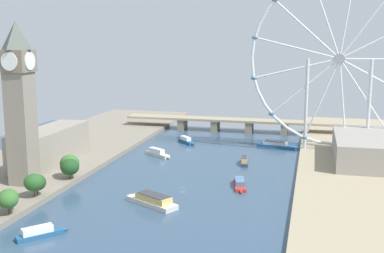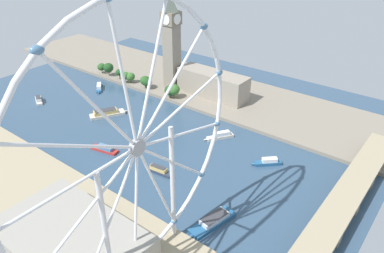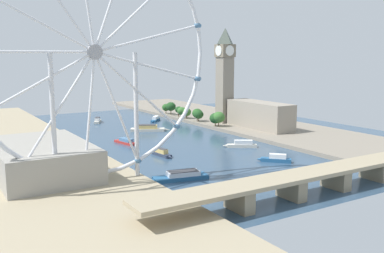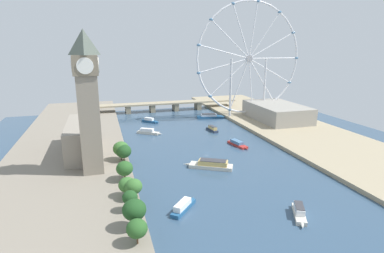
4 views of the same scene
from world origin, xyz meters
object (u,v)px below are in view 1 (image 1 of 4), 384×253
at_px(tour_boat_5, 245,161).
at_px(river_bridge, 232,122).
at_px(tour_boat_0, 186,141).
at_px(tour_boat_3, 277,145).
at_px(parliament_block, 50,146).
at_px(riverside_hall, 372,149).
at_px(tour_boat_2, 40,233).
at_px(tour_boat_7, 158,153).
at_px(ferris_wheel, 340,60).
at_px(tour_boat_6, 152,200).
at_px(clock_tower, 20,101).
at_px(tour_boat_4, 240,184).

bearing_deg(tour_boat_5, river_bridge, 6.85).
height_order(tour_boat_0, tour_boat_3, tour_boat_0).
height_order(parliament_block, riverside_hall, parliament_block).
distance_m(tour_boat_2, tour_boat_7, 152.56).
xyz_separation_m(tour_boat_2, tour_boat_3, (86.75, 202.98, -0.06)).
relative_size(ferris_wheel, tour_boat_6, 3.87).
height_order(tour_boat_3, tour_boat_6, tour_boat_6).
distance_m(clock_tower, riverside_hall, 225.62).
bearing_deg(river_bridge, tour_boat_0, -115.45).
bearing_deg(tour_boat_2, parliament_block, 69.29).
relative_size(tour_boat_3, tour_boat_6, 1.07).
bearing_deg(riverside_hall, parliament_block, -164.36).
height_order(ferris_wheel, tour_boat_5, ferris_wheel).
xyz_separation_m(riverside_hall, tour_boat_6, (-118.46, -110.37, -9.18)).
distance_m(parliament_block, tour_boat_3, 172.68).
bearing_deg(tour_boat_6, river_bridge, -63.08).
height_order(tour_boat_0, tour_boat_5, tour_boat_0).
distance_m(ferris_wheel, tour_boat_6, 182.97).
xyz_separation_m(parliament_block, tour_boat_7, (58.59, 48.68, -12.58)).
height_order(river_bridge, tour_boat_2, river_bridge).
xyz_separation_m(clock_tower, tour_boat_4, (119.00, 32.84, -48.82)).
xyz_separation_m(parliament_block, river_bridge, (95.90, 155.21, -6.11)).
bearing_deg(tour_boat_7, river_bridge, 103.88).
xyz_separation_m(parliament_block, tour_boat_6, (87.93, -52.61, -12.30)).
bearing_deg(tour_boat_7, parliament_block, -107.10).
xyz_separation_m(riverside_hall, river_bridge, (-110.49, 97.44, -3.00)).
height_order(river_bridge, tour_boat_4, river_bridge).
relative_size(tour_boat_0, tour_boat_4, 0.71).
height_order(tour_boat_5, tour_boat_6, tour_boat_6).
bearing_deg(tour_boat_6, ferris_wheel, -95.26).
bearing_deg(tour_boat_6, tour_boat_7, -44.73).
bearing_deg(tour_boat_2, tour_boat_5, 16.47).
relative_size(clock_tower, riverside_hall, 1.17).
bearing_deg(tour_boat_2, riverside_hall, -1.52).
bearing_deg(tour_boat_0, ferris_wheel, 41.93).
bearing_deg(tour_boat_2, tour_boat_6, 8.29).
distance_m(tour_boat_2, tour_boat_6, 61.41).
distance_m(clock_tower, tour_boat_6, 93.31).
distance_m(parliament_block, tour_boat_0, 118.43).
bearing_deg(tour_boat_0, tour_boat_6, -36.30).
bearing_deg(clock_tower, parliament_block, 101.06).
xyz_separation_m(tour_boat_4, tour_boat_5, (-4.46, 52.44, 0.43)).
xyz_separation_m(clock_tower, tour_boat_0, (59.36, 139.59, -48.45)).
bearing_deg(tour_boat_0, tour_boat_5, 1.47).
bearing_deg(tour_boat_0, clock_tower, -67.03).
xyz_separation_m(riverside_hall, tour_boat_3, (-65.60, 41.40, -9.69)).
bearing_deg(tour_boat_2, ferris_wheel, 7.65).
relative_size(parliament_block, tour_boat_6, 2.08).
bearing_deg(tour_boat_5, riverside_hall, -85.86).
height_order(parliament_block, tour_boat_3, parliament_block).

